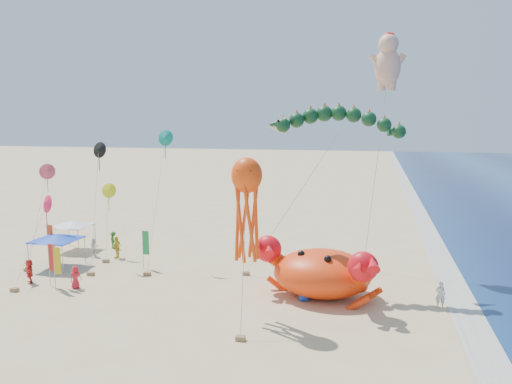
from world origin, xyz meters
TOP-DOWN VIEW (x-y plane):
  - ground at (0.00, 0.00)m, footprint 320.00×320.00m
  - foam_strip at (12.00, 0.00)m, footprint 320.00×320.00m
  - crab_inflatable at (3.12, -0.61)m, footprint 8.84×7.54m
  - dragon_kite at (3.70, 2.11)m, footprint 11.61×3.68m
  - cherub_kite at (7.02, 8.31)m, footprint 2.57×3.62m
  - octopus_kite at (-0.86, -5.13)m, footprint 1.81×4.24m
  - canopy_blue at (-18.11, 1.23)m, footprint 3.59×3.59m
  - canopy_white at (-19.95, 6.22)m, footprint 3.28×3.28m
  - feather_flags at (-15.29, -0.35)m, footprint 9.30×6.36m
  - beachgoers at (-11.77, 1.21)m, footprint 29.25×11.57m
  - small_kites at (-15.51, 2.65)m, footprint 11.31×10.99m

SIDE VIEW (x-z plane):
  - ground at x=0.00m, z-range 0.00..0.00m
  - foam_strip at x=12.00m, z-range 0.01..0.01m
  - beachgoers at x=-11.77m, z-range -0.08..1.80m
  - crab_inflatable at x=3.12m, z-range -0.23..3.64m
  - feather_flags at x=-15.29m, z-range 0.41..3.61m
  - canopy_white at x=-19.95m, z-range 1.09..3.79m
  - canopy_blue at x=-18.11m, z-range 1.09..3.80m
  - small_kites at x=-15.51m, z-range 1.43..12.35m
  - octopus_kite at x=-0.86m, z-range 2.21..11.76m
  - dragon_kite at x=3.70m, z-range 5.12..17.45m
  - cherub_kite at x=7.02m, z-range 7.05..25.40m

